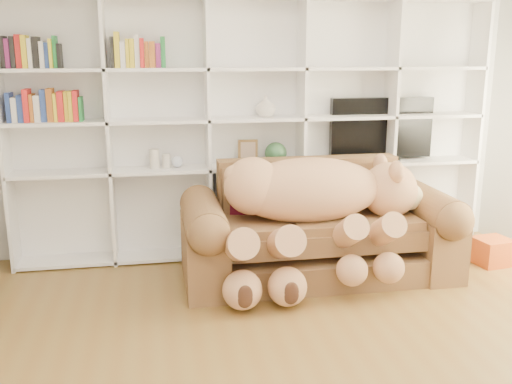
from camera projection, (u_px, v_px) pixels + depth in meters
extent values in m
plane|color=brown|center=(325.00, 382.00, 3.37)|extent=(5.00, 5.00, 0.00)
cube|color=silver|center=(251.00, 111.00, 5.43)|extent=(5.00, 0.02, 2.70)
cube|color=white|center=(252.00, 127.00, 5.44)|extent=(4.40, 0.03, 2.40)
cube|color=white|center=(4.00, 135.00, 4.90)|extent=(0.03, 0.35, 2.40)
cube|color=white|center=(109.00, 133.00, 5.05)|extent=(0.03, 0.35, 2.40)
cube|color=white|center=(208.00, 131.00, 5.21)|extent=(0.03, 0.35, 2.40)
cube|color=white|center=(301.00, 128.00, 5.36)|extent=(0.03, 0.35, 2.40)
cube|color=white|center=(389.00, 126.00, 5.51)|extent=(0.03, 0.35, 2.40)
cube|color=white|center=(472.00, 124.00, 5.67)|extent=(0.03, 0.35, 2.40)
cube|color=white|center=(255.00, 249.00, 5.56)|extent=(4.40, 0.35, 0.03)
cube|color=white|center=(255.00, 166.00, 5.37)|extent=(4.40, 0.35, 0.03)
cube|color=white|center=(255.00, 119.00, 5.26)|extent=(4.40, 0.35, 0.03)
cube|color=white|center=(255.00, 69.00, 5.15)|extent=(4.40, 0.35, 0.03)
cube|color=brown|center=(318.00, 263.00, 4.96)|extent=(2.21, 0.89, 0.23)
cube|color=brown|center=(320.00, 225.00, 4.85)|extent=(1.64, 0.74, 0.32)
cube|color=brown|center=(307.00, 189.00, 5.20)|extent=(1.64, 0.21, 0.58)
cube|color=brown|center=(204.00, 251.00, 4.74)|extent=(0.34, 1.00, 0.58)
cube|color=brown|center=(425.00, 237.00, 5.09)|extent=(0.34, 1.00, 0.58)
cylinder|color=brown|center=(203.00, 218.00, 4.67)|extent=(0.34, 0.95, 0.34)
cylinder|color=brown|center=(427.00, 206.00, 5.02)|extent=(0.34, 0.95, 0.34)
ellipsoid|color=tan|center=(309.00, 190.00, 4.73)|extent=(1.25, 0.60, 0.54)
sphere|color=tan|center=(253.00, 186.00, 4.63)|extent=(0.47, 0.47, 0.47)
sphere|color=tan|center=(389.00, 190.00, 4.86)|extent=(0.47, 0.47, 0.47)
sphere|color=beige|center=(409.00, 196.00, 4.90)|extent=(0.24, 0.24, 0.24)
sphere|color=#3A2115|center=(419.00, 197.00, 4.92)|extent=(0.08, 0.08, 0.08)
ellipsoid|color=tan|center=(396.00, 172.00, 4.65)|extent=(0.11, 0.19, 0.19)
ellipsoid|color=tan|center=(380.00, 164.00, 4.97)|extent=(0.11, 0.19, 0.19)
sphere|color=tan|center=(234.00, 175.00, 4.58)|extent=(0.16, 0.16, 0.16)
cylinder|color=tan|center=(346.00, 234.00, 4.51)|extent=(0.20, 0.57, 0.42)
cylinder|color=tan|center=(382.00, 232.00, 4.56)|extent=(0.20, 0.57, 0.42)
cylinder|color=tan|center=(238.00, 246.00, 4.37)|extent=(0.24, 0.67, 0.49)
cylinder|color=tan|center=(282.00, 243.00, 4.43)|extent=(0.24, 0.67, 0.49)
sphere|color=tan|center=(352.00, 271.00, 4.39)|extent=(0.25, 0.25, 0.25)
sphere|color=tan|center=(389.00, 268.00, 4.44)|extent=(0.25, 0.25, 0.25)
sphere|color=tan|center=(242.00, 289.00, 4.26)|extent=(0.30, 0.30, 0.30)
sphere|color=tan|center=(287.00, 286.00, 4.32)|extent=(0.30, 0.30, 0.30)
cube|color=maroon|center=(256.00, 193.00, 4.92)|extent=(0.48, 0.34, 0.45)
cube|color=#B74A18|center=(492.00, 251.00, 5.22)|extent=(0.34, 0.32, 0.24)
cube|color=black|center=(381.00, 128.00, 5.56)|extent=(1.03, 0.08, 0.59)
cube|color=black|center=(380.00, 157.00, 5.63)|extent=(0.34, 0.18, 0.04)
cube|color=brown|center=(248.00, 152.00, 5.32)|extent=(0.19, 0.04, 0.23)
sphere|color=#2E5A35|center=(276.00, 153.00, 5.37)|extent=(0.21, 0.21, 0.21)
cylinder|color=beige|center=(154.00, 159.00, 5.18)|extent=(0.10, 0.10, 0.18)
cylinder|color=beige|center=(166.00, 161.00, 5.20)|extent=(0.09, 0.09, 0.13)
sphere|color=silver|center=(177.00, 161.00, 5.22)|extent=(0.11, 0.11, 0.11)
imported|color=beige|center=(266.00, 106.00, 5.25)|extent=(0.24, 0.24, 0.19)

